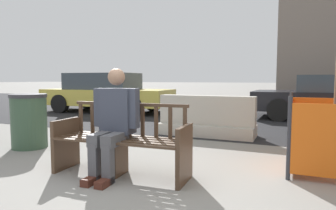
{
  "coord_description": "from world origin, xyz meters",
  "views": [
    {
      "loc": [
        1.51,
        -2.85,
        1.18
      ],
      "look_at": [
        -0.43,
        1.75,
        0.75
      ],
      "focal_mm": 32.0,
      "sensor_mm": 36.0,
      "label": 1
    }
  ],
  "objects_px": {
    "car_taxi_near": "(106,92)",
    "car_sedan_mid": "(331,97)",
    "street_bench": "(122,143)",
    "trash_bin": "(29,121)",
    "jersey_barrier_centre": "(206,119)",
    "seated_person": "(114,120)"
  },
  "relations": [
    {
      "from": "car_taxi_near",
      "to": "car_sedan_mid",
      "type": "distance_m",
      "value": 7.25
    },
    {
      "from": "seated_person",
      "to": "car_taxi_near",
      "type": "relative_size",
      "value": 0.28
    },
    {
      "from": "street_bench",
      "to": "trash_bin",
      "type": "relative_size",
      "value": 1.84
    },
    {
      "from": "street_bench",
      "to": "trash_bin",
      "type": "height_order",
      "value": "trash_bin"
    },
    {
      "from": "trash_bin",
      "to": "car_taxi_near",
      "type": "bearing_deg",
      "value": 111.11
    },
    {
      "from": "car_sedan_mid",
      "to": "seated_person",
      "type": "bearing_deg",
      "value": -114.16
    },
    {
      "from": "street_bench",
      "to": "car_sedan_mid",
      "type": "bearing_deg",
      "value": 66.15
    },
    {
      "from": "street_bench",
      "to": "seated_person",
      "type": "xyz_separation_m",
      "value": [
        -0.07,
        -0.06,
        0.29
      ]
    },
    {
      "from": "street_bench",
      "to": "seated_person",
      "type": "relative_size",
      "value": 1.3
    },
    {
      "from": "car_sedan_mid",
      "to": "trash_bin",
      "type": "bearing_deg",
      "value": -130.86
    },
    {
      "from": "seated_person",
      "to": "trash_bin",
      "type": "height_order",
      "value": "seated_person"
    },
    {
      "from": "seated_person",
      "to": "street_bench",
      "type": "bearing_deg",
      "value": 40.89
    },
    {
      "from": "street_bench",
      "to": "car_sedan_mid",
      "type": "relative_size",
      "value": 0.4
    },
    {
      "from": "jersey_barrier_centre",
      "to": "car_sedan_mid",
      "type": "bearing_deg",
      "value": 54.28
    },
    {
      "from": "jersey_barrier_centre",
      "to": "trash_bin",
      "type": "relative_size",
      "value": 2.16
    },
    {
      "from": "jersey_barrier_centre",
      "to": "street_bench",
      "type": "bearing_deg",
      "value": -95.22
    },
    {
      "from": "car_sedan_mid",
      "to": "street_bench",
      "type": "bearing_deg",
      "value": -113.85
    },
    {
      "from": "car_taxi_near",
      "to": "trash_bin",
      "type": "bearing_deg",
      "value": -68.89
    },
    {
      "from": "street_bench",
      "to": "trash_bin",
      "type": "distance_m",
      "value": 2.34
    },
    {
      "from": "trash_bin",
      "to": "car_sedan_mid",
      "type": "bearing_deg",
      "value": 49.14
    },
    {
      "from": "car_taxi_near",
      "to": "car_sedan_mid",
      "type": "height_order",
      "value": "car_taxi_near"
    },
    {
      "from": "car_sedan_mid",
      "to": "jersey_barrier_centre",
      "type": "bearing_deg",
      "value": -125.72
    }
  ]
}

